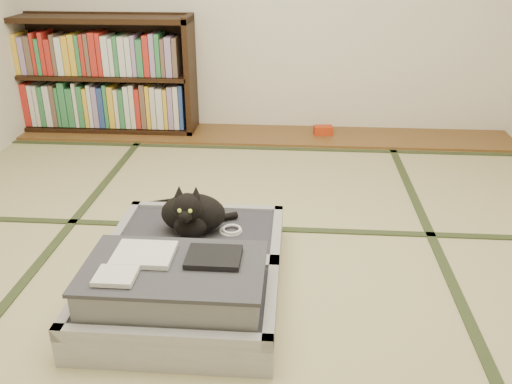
{
  "coord_description": "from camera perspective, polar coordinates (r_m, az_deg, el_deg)",
  "views": [
    {
      "loc": [
        0.25,
        -2.24,
        1.44
      ],
      "look_at": [
        0.05,
        0.35,
        0.25
      ],
      "focal_mm": 38.0,
      "sensor_mm": 36.0,
      "label": 1
    }
  ],
  "objects": [
    {
      "name": "floor",
      "position": [
        2.68,
        -1.65,
        -7.97
      ],
      "size": [
        4.5,
        4.5,
        0.0
      ],
      "primitive_type": "plane",
      "color": "tan",
      "rests_on": "ground"
    },
    {
      "name": "wood_strip",
      "position": [
        4.48,
        0.96,
        6.0
      ],
      "size": [
        4.0,
        0.5,
        0.02
      ],
      "primitive_type": "cube",
      "color": "brown",
      "rests_on": "ground"
    },
    {
      "name": "red_item",
      "position": [
        4.5,
        7.08,
        6.48
      ],
      "size": [
        0.16,
        0.11,
        0.07
      ],
      "primitive_type": "cube",
      "rotation": [
        0.0,
        0.0,
        0.15
      ],
      "color": "#B52F0E",
      "rests_on": "wood_strip"
    },
    {
      "name": "tatami_borders",
      "position": [
        3.1,
        -0.72,
        -3.0
      ],
      "size": [
        4.0,
        4.5,
        0.01
      ],
      "color": "#2D381E",
      "rests_on": "ground"
    },
    {
      "name": "bookcase",
      "position": [
        4.7,
        -15.73,
        11.55
      ],
      "size": [
        1.48,
        0.34,
        0.95
      ],
      "color": "black",
      "rests_on": "wood_strip"
    },
    {
      "name": "suitcase",
      "position": [
        2.44,
        -7.32,
        -8.56
      ],
      "size": [
        0.81,
        1.09,
        0.32
      ],
      "color": "#A6A6AB",
      "rests_on": "floor"
    },
    {
      "name": "cat",
      "position": [
        2.62,
        -6.71,
        -2.3
      ],
      "size": [
        0.36,
        0.36,
        0.29
      ],
      "color": "black",
      "rests_on": "suitcase"
    },
    {
      "name": "cable_coil",
      "position": [
        2.66,
        -2.64,
        -4.03
      ],
      "size": [
        0.11,
        0.11,
        0.03
      ],
      "color": "white",
      "rests_on": "suitcase"
    },
    {
      "name": "hanger",
      "position": [
        3.33,
        -7.77,
        -1.14
      ],
      "size": [
        0.39,
        0.19,
        0.01
      ],
      "color": "black",
      "rests_on": "floor"
    }
  ]
}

